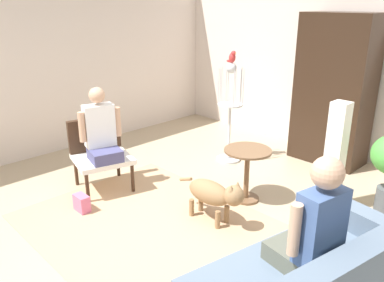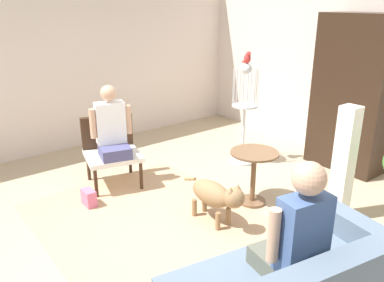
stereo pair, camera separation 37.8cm
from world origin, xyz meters
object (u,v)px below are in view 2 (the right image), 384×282
at_px(round_end_table, 254,169).
at_px(column_lamp, 344,165).
at_px(person_on_couch, 297,234).
at_px(armoire_cabinet, 354,94).
at_px(handbag, 89,198).
at_px(parrot, 247,58).
at_px(dog, 216,195).
at_px(bird_cage_stand, 244,117).
at_px(armchair, 110,145).
at_px(person_on_armchair, 111,128).

xyz_separation_m(round_end_table, column_lamp, (0.82, 0.49, 0.20)).
relative_size(round_end_table, column_lamp, 0.51).
bearing_deg(person_on_couch, armoire_cabinet, 115.34).
relative_size(round_end_table, handbag, 3.17).
bearing_deg(parrot, person_on_couch, -39.07).
height_order(person_on_couch, dog, person_on_couch).
xyz_separation_m(person_on_couch, parrot, (-2.45, 1.99, 0.72)).
distance_m(person_on_couch, handbag, 2.74).
height_order(armoire_cabinet, handbag, armoire_cabinet).
bearing_deg(dog, bird_cage_stand, 125.67).
distance_m(person_on_couch, column_lamp, 1.82).
relative_size(armchair, armoire_cabinet, 0.41).
bearing_deg(column_lamp, armoire_cabinet, 119.08).
bearing_deg(armchair, person_on_armchair, -14.75).
bearing_deg(round_end_table, parrot, 140.10).
bearing_deg(bird_cage_stand, round_end_table, -39.66).
xyz_separation_m(round_end_table, handbag, (-1.12, -1.55, -0.33)).
relative_size(armchair, column_lamp, 0.68).
bearing_deg(armchair, bird_cage_stand, 71.58).
height_order(round_end_table, armoire_cabinet, armoire_cabinet).
relative_size(dog, parrot, 5.15).
bearing_deg(bird_cage_stand, dog, -54.33).
relative_size(armchair, parrot, 5.04).
relative_size(person_on_couch, parrot, 5.30).
relative_size(person_on_couch, dog, 1.03).
height_order(round_end_table, dog, round_end_table).
distance_m(dog, handbag, 1.52).
relative_size(column_lamp, armoire_cabinet, 0.60).
distance_m(round_end_table, parrot, 1.66).
distance_m(armchair, handbag, 0.80).
relative_size(column_lamp, handbag, 6.24).
height_order(round_end_table, handbag, round_end_table).
bearing_deg(parrot, round_end_table, -39.90).
distance_m(column_lamp, handbag, 2.86).
bearing_deg(dog, person_on_couch, -21.09).
relative_size(person_on_armchair, parrot, 5.12).
bearing_deg(person_on_couch, handbag, -172.20).
bearing_deg(handbag, parrot, 85.87).
relative_size(round_end_table, bird_cage_stand, 0.44).
bearing_deg(round_end_table, handbag, -125.86).
relative_size(person_on_armchair, armoire_cabinet, 0.41).
bearing_deg(column_lamp, person_on_armchair, -145.34).
bearing_deg(round_end_table, armoire_cabinet, 88.40).
bearing_deg(handbag, armoire_cabinet, 71.02).
xyz_separation_m(person_on_couch, armoire_cabinet, (-1.45, 3.05, 0.25)).
relative_size(parrot, handbag, 0.84).
bearing_deg(person_on_armchair, column_lamp, 34.66).
xyz_separation_m(bird_cage_stand, column_lamp, (1.78, -0.31, -0.06)).
relative_size(person_on_armchair, bird_cage_stand, 0.60).
height_order(person_on_armchair, round_end_table, person_on_armchair).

